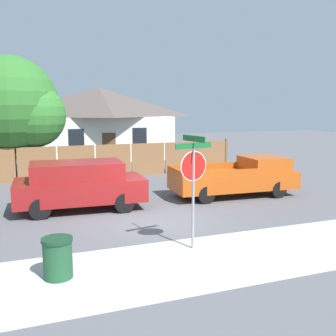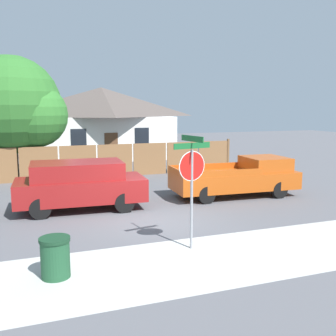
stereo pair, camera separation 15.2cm
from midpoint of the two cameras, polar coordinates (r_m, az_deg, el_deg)
name	(u,v)px [view 1 (the left image)]	position (r m, az deg, el deg)	size (l,w,h in m)	color
ground_plane	(155,221)	(13.00, -2.29, -7.68)	(80.00, 80.00, 0.00)	#56565B
sidewalk_strip	(203,260)	(9.84, 4.60, -13.22)	(36.00, 3.20, 0.01)	#B2B2AD
wooden_fence	(114,161)	(21.15, -8.10, 1.08)	(13.72, 0.12, 1.84)	brown
house	(99,121)	(29.49, -10.08, 6.68)	(10.24, 6.75, 5.12)	white
oak_tree	(14,107)	(21.80, -21.63, 8.17)	(5.32, 5.07, 6.32)	brown
red_suv	(80,184)	(14.52, -13.00, -2.28)	(4.67, 2.23, 1.75)	maroon
orange_pickup	(238,177)	(16.71, 9.92, -1.31)	(5.30, 2.28, 1.60)	#B74C14
stop_sign	(193,172)	(10.09, 3.28, -0.65)	(1.07, 0.97, 2.98)	gray
trash_bin	(58,258)	(9.08, -16.19, -12.40)	(0.67, 0.67, 0.91)	#1E4C2D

